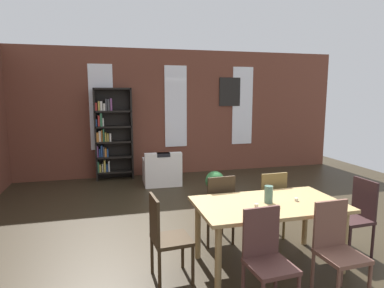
# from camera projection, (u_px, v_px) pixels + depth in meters

# --- Properties ---
(ground_plane) EXTENTS (10.22, 10.22, 0.00)m
(ground_plane) POSITION_uv_depth(u_px,v_px,m) (234.00, 237.00, 4.71)
(ground_plane) COLOR #2F2619
(back_wall_brick) EXTENTS (8.60, 0.12, 3.06)m
(back_wall_brick) POSITION_uv_depth(u_px,v_px,m) (175.00, 113.00, 8.29)
(back_wall_brick) COLOR brown
(back_wall_brick) RESTS_ON ground
(window_pane_0) EXTENTS (0.55, 0.02, 1.99)m
(window_pane_0) POSITION_uv_depth(u_px,v_px,m) (101.00, 107.00, 7.75)
(window_pane_0) COLOR white
(window_pane_1) EXTENTS (0.55, 0.02, 1.99)m
(window_pane_1) POSITION_uv_depth(u_px,v_px,m) (176.00, 107.00, 8.20)
(window_pane_1) COLOR white
(window_pane_2) EXTENTS (0.55, 0.02, 1.99)m
(window_pane_2) POSITION_uv_depth(u_px,v_px,m) (242.00, 106.00, 8.64)
(window_pane_2) COLOR white
(dining_table) EXTENTS (1.69, 0.95, 0.77)m
(dining_table) POSITION_uv_depth(u_px,v_px,m) (269.00, 210.00, 3.83)
(dining_table) COLOR #A18352
(dining_table) RESTS_ON ground
(vase_on_table) EXTENTS (0.10, 0.10, 0.20)m
(vase_on_table) POSITION_uv_depth(u_px,v_px,m) (269.00, 194.00, 3.80)
(vase_on_table) COLOR #4C7266
(vase_on_table) RESTS_ON dining_table
(tealight_candle_0) EXTENTS (0.04, 0.04, 0.03)m
(tealight_candle_0) POSITION_uv_depth(u_px,v_px,m) (256.00, 205.00, 3.67)
(tealight_candle_0) COLOR silver
(tealight_candle_0) RESTS_ON dining_table
(tealight_candle_1) EXTENTS (0.04, 0.04, 0.04)m
(tealight_candle_1) POSITION_uv_depth(u_px,v_px,m) (296.00, 199.00, 3.88)
(tealight_candle_1) COLOR silver
(tealight_candle_1) RESTS_ON dining_table
(dining_chair_near_left) EXTENTS (0.43, 0.43, 0.95)m
(dining_chair_near_left) POSITION_uv_depth(u_px,v_px,m) (267.00, 256.00, 3.09)
(dining_chair_near_left) COLOR #51302C
(dining_chair_near_left) RESTS_ON ground
(dining_chair_head_right) EXTENTS (0.42, 0.42, 0.95)m
(dining_chair_head_right) POSITION_uv_depth(u_px,v_px,m) (356.00, 214.00, 4.17)
(dining_chair_head_right) COLOR #331F1F
(dining_chair_head_right) RESTS_ON ground
(dining_chair_head_left) EXTENTS (0.43, 0.43, 0.95)m
(dining_chair_head_left) POSITION_uv_depth(u_px,v_px,m) (165.00, 235.00, 3.54)
(dining_chair_head_left) COLOR #362817
(dining_chair_head_left) RESTS_ON ground
(dining_chair_near_right) EXTENTS (0.42, 0.42, 0.95)m
(dining_chair_near_right) POSITION_uv_depth(u_px,v_px,m) (337.00, 247.00, 3.28)
(dining_chair_near_right) COLOR brown
(dining_chair_near_right) RESTS_ON ground
(dining_chair_far_left) EXTENTS (0.43, 0.43, 0.95)m
(dining_chair_far_left) POSITION_uv_depth(u_px,v_px,m) (218.00, 207.00, 4.43)
(dining_chair_far_left) COLOR #312518
(dining_chair_far_left) RESTS_ON ground
(dining_chair_far_right) EXTENTS (0.41, 0.41, 0.95)m
(dining_chair_far_right) POSITION_uv_depth(u_px,v_px,m) (269.00, 202.00, 4.62)
(dining_chair_far_right) COLOR brown
(dining_chair_far_right) RESTS_ON ground
(bookshelf_tall) EXTENTS (0.86, 0.29, 2.14)m
(bookshelf_tall) POSITION_uv_depth(u_px,v_px,m) (111.00, 134.00, 7.73)
(bookshelf_tall) COLOR black
(bookshelf_tall) RESTS_ON ground
(armchair_white) EXTENTS (0.83, 0.83, 0.75)m
(armchair_white) POSITION_uv_depth(u_px,v_px,m) (162.00, 172.00, 7.43)
(armchair_white) COLOR white
(armchair_white) RESTS_ON ground
(potted_plant_by_shelf) EXTENTS (0.37, 0.37, 0.52)m
(potted_plant_by_shelf) POSITION_uv_depth(u_px,v_px,m) (215.00, 183.00, 6.43)
(potted_plant_by_shelf) COLOR #9E6042
(potted_plant_by_shelf) RESTS_ON ground
(framed_picture) EXTENTS (0.56, 0.03, 0.72)m
(framed_picture) POSITION_uv_depth(u_px,v_px,m) (230.00, 92.00, 8.49)
(framed_picture) COLOR black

